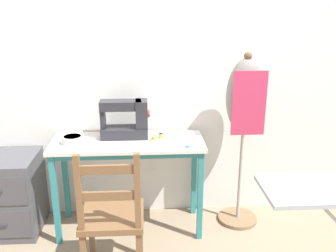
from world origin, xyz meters
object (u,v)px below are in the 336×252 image
object	(u,v)px
scissors	(192,147)
wooden_chair	(112,218)
dress_form	(245,108)
sewing_machine	(127,120)
filing_cabinet	(9,194)
thread_spool_mid_table	(161,136)
fabric_bowl	(73,140)
thread_spool_near_machine	(154,138)

from	to	relation	value
scissors	wooden_chair	size ratio (longest dim) A/B	0.16
wooden_chair	dress_form	world-z (taller)	dress_form
scissors	dress_form	size ratio (longest dim) A/B	0.11
sewing_machine	scissors	xyz separation A→B (m)	(0.47, -0.24, -0.14)
dress_form	filing_cabinet	bearing A→B (deg)	-179.68
filing_cabinet	thread_spool_mid_table	bearing A→B (deg)	0.74
fabric_bowl	dress_form	world-z (taller)	dress_form
wooden_chair	dress_form	size ratio (longest dim) A/B	0.66
fabric_bowl	dress_form	distance (m)	1.31
fabric_bowl	dress_form	xyz separation A→B (m)	(1.30, 0.07, 0.21)
fabric_bowl	dress_form	size ratio (longest dim) A/B	0.11
sewing_machine	thread_spool_mid_table	bearing A→B (deg)	-8.60
sewing_machine	dress_form	bearing A→B (deg)	-2.83
fabric_bowl	thread_spool_mid_table	bearing A→B (deg)	6.50
wooden_chair	fabric_bowl	bearing A→B (deg)	120.67
thread_spool_near_machine	filing_cabinet	world-z (taller)	thread_spool_near_machine
fabric_bowl	filing_cabinet	xyz separation A→B (m)	(-0.54, 0.06, -0.46)
filing_cabinet	dress_form	world-z (taller)	dress_form
dress_form	sewing_machine	bearing A→B (deg)	177.17
sewing_machine	thread_spool_mid_table	size ratio (longest dim) A/B	9.39
fabric_bowl	thread_spool_near_machine	world-z (taller)	fabric_bowl
sewing_machine	thread_spool_near_machine	bearing A→B (deg)	-19.86
scissors	thread_spool_near_machine	xyz separation A→B (m)	(-0.27, 0.17, 0.01)
sewing_machine	thread_spool_mid_table	world-z (taller)	sewing_machine
thread_spool_mid_table	dress_form	world-z (taller)	dress_form
fabric_bowl	wooden_chair	bearing A→B (deg)	-59.33
fabric_bowl	wooden_chair	world-z (taller)	wooden_chair
sewing_machine	wooden_chair	world-z (taller)	sewing_machine
sewing_machine	filing_cabinet	distance (m)	1.10
thread_spool_mid_table	filing_cabinet	world-z (taller)	thread_spool_mid_table
fabric_bowl	wooden_chair	xyz separation A→B (m)	(0.32, -0.54, -0.34)
thread_spool_mid_table	filing_cabinet	distance (m)	1.28
dress_form	thread_spool_near_machine	bearing A→B (deg)	-177.61
fabric_bowl	filing_cabinet	world-z (taller)	fabric_bowl
dress_form	thread_spool_mid_table	bearing A→B (deg)	179.52
thread_spool_mid_table	wooden_chair	distance (m)	0.77
thread_spool_near_machine	dress_form	xyz separation A→B (m)	(0.69, 0.03, 0.22)
thread_spool_near_machine	wooden_chair	xyz separation A→B (m)	(-0.28, -0.58, -0.33)
filing_cabinet	fabric_bowl	bearing A→B (deg)	-6.24
fabric_bowl	thread_spool_mid_table	size ratio (longest dim) A/B	4.01
sewing_machine	dress_form	world-z (taller)	dress_form
fabric_bowl	wooden_chair	distance (m)	0.71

